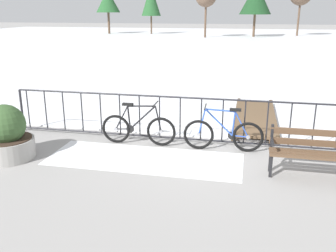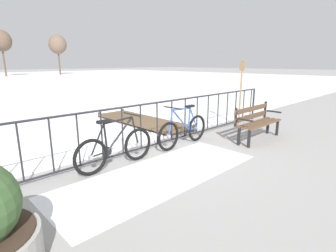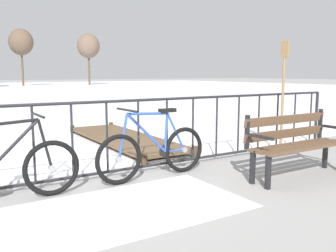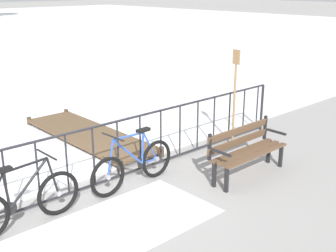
{
  "view_description": "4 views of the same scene",
  "coord_description": "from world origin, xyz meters",
  "px_view_note": "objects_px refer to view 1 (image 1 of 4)",
  "views": [
    {
      "loc": [
        0.98,
        -8.02,
        2.91
      ],
      "look_at": [
        -0.57,
        -0.87,
        0.64
      ],
      "focal_mm": 39.9,
      "sensor_mm": 36.0,
      "label": 1
    },
    {
      "loc": [
        -3.93,
        -4.38,
        1.93
      ],
      "look_at": [
        -0.17,
        -0.54,
        0.63
      ],
      "focal_mm": 28.02,
      "sensor_mm": 36.0,
      "label": 2
    },
    {
      "loc": [
        -1.88,
        -4.57,
        1.42
      ],
      "look_at": [
        1.07,
        0.14,
        0.62
      ],
      "focal_mm": 38.89,
      "sensor_mm": 36.0,
      "label": 3
    },
    {
      "loc": [
        -3.5,
        -5.58,
        3.18
      ],
      "look_at": [
        1.11,
        -0.55,
        0.96
      ],
      "focal_mm": 46.65,
      "sensor_mm": 36.0,
      "label": 4
    }
  ],
  "objects_px": {
    "bicycle_near_railing": "(138,129)",
    "park_bench": "(315,149)",
    "bicycle_second": "(223,134)",
    "planter_with_shrub": "(6,136)"
  },
  "relations": [
    {
      "from": "bicycle_second",
      "to": "park_bench",
      "type": "bearing_deg",
      "value": -29.07
    },
    {
      "from": "park_bench",
      "to": "planter_with_shrub",
      "type": "height_order",
      "value": "planter_with_shrub"
    },
    {
      "from": "park_bench",
      "to": "bicycle_near_railing",
      "type": "bearing_deg",
      "value": 165.46
    },
    {
      "from": "bicycle_near_railing",
      "to": "park_bench",
      "type": "xyz_separation_m",
      "value": [
        3.61,
        -0.94,
        0.14
      ]
    },
    {
      "from": "planter_with_shrub",
      "to": "bicycle_second",
      "type": "bearing_deg",
      "value": 17.89
    },
    {
      "from": "bicycle_near_railing",
      "to": "park_bench",
      "type": "distance_m",
      "value": 3.73
    },
    {
      "from": "bicycle_second",
      "to": "planter_with_shrub",
      "type": "bearing_deg",
      "value": -162.11
    },
    {
      "from": "bicycle_near_railing",
      "to": "planter_with_shrub",
      "type": "relative_size",
      "value": 1.52
    },
    {
      "from": "bicycle_second",
      "to": "park_bench",
      "type": "xyz_separation_m",
      "value": [
        1.71,
        -0.95,
        0.14
      ]
    },
    {
      "from": "park_bench",
      "to": "planter_with_shrub",
      "type": "bearing_deg",
      "value": -175.89
    }
  ]
}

